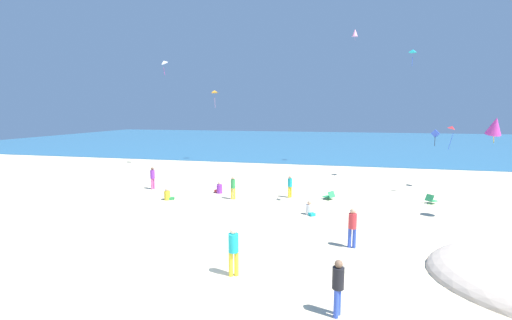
{
  "coord_description": "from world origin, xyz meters",
  "views": [
    {
      "loc": [
        3.76,
        -10.38,
        5.5
      ],
      "look_at": [
        0.0,
        5.6,
        3.21
      ],
      "focal_mm": 24.35,
      "sensor_mm": 36.0,
      "label": 1
    }
  ],
  "objects_px": {
    "person_0": "(153,177)",
    "person_7": "(352,225)",
    "person_4": "(168,195)",
    "person_2": "(338,284)",
    "person_1": "(233,248)",
    "kite_teal": "(413,51)",
    "person_3": "(219,189)",
    "beach_chair_near_camera": "(329,196)",
    "beach_chair_far_right": "(431,199)",
    "kite_red": "(452,128)",
    "kite_blue": "(435,134)",
    "kite_white": "(163,62)",
    "kite_magenta": "(495,126)",
    "person_6": "(290,185)",
    "person_8": "(233,186)",
    "person_5": "(310,210)",
    "kite_orange": "(215,92)",
    "kite_pink": "(355,33)"
  },
  "relations": [
    {
      "from": "person_0",
      "to": "person_7",
      "type": "height_order",
      "value": "person_7"
    },
    {
      "from": "person_4",
      "to": "person_0",
      "type": "bearing_deg",
      "value": 115.02
    },
    {
      "from": "person_2",
      "to": "person_7",
      "type": "relative_size",
      "value": 0.97
    },
    {
      "from": "person_1",
      "to": "kite_teal",
      "type": "xyz_separation_m",
      "value": [
        8.65,
        18.6,
        9.09
      ]
    },
    {
      "from": "person_3",
      "to": "person_7",
      "type": "height_order",
      "value": "person_7"
    },
    {
      "from": "beach_chair_near_camera",
      "to": "person_0",
      "type": "xyz_separation_m",
      "value": [
        -12.4,
        0.12,
        0.67
      ]
    },
    {
      "from": "beach_chair_far_right",
      "to": "person_7",
      "type": "xyz_separation_m",
      "value": [
        -4.9,
        -8.15,
        0.68
      ]
    },
    {
      "from": "person_3",
      "to": "kite_red",
      "type": "relative_size",
      "value": 0.48
    },
    {
      "from": "kite_red",
      "to": "person_4",
      "type": "bearing_deg",
      "value": -157.65
    },
    {
      "from": "person_1",
      "to": "kite_blue",
      "type": "bearing_deg",
      "value": 121.64
    },
    {
      "from": "person_1",
      "to": "kite_white",
      "type": "xyz_separation_m",
      "value": [
        -13.47,
        21.13,
        9.3
      ]
    },
    {
      "from": "kite_teal",
      "to": "beach_chair_far_right",
      "type": "bearing_deg",
      "value": -88.21
    },
    {
      "from": "kite_white",
      "to": "beach_chair_far_right",
      "type": "bearing_deg",
      "value": -23.09
    },
    {
      "from": "person_2",
      "to": "person_0",
      "type": "bearing_deg",
      "value": 154.18
    },
    {
      "from": "person_4",
      "to": "kite_magenta",
      "type": "xyz_separation_m",
      "value": [
        17.61,
        -0.59,
        4.54
      ]
    },
    {
      "from": "person_6",
      "to": "kite_magenta",
      "type": "relative_size",
      "value": 1.09
    },
    {
      "from": "person_3",
      "to": "kite_white",
      "type": "height_order",
      "value": "kite_white"
    },
    {
      "from": "beach_chair_near_camera",
      "to": "person_7",
      "type": "xyz_separation_m",
      "value": [
        1.07,
        -7.82,
        0.71
      ]
    },
    {
      "from": "person_3",
      "to": "person_8",
      "type": "distance_m",
      "value": 2.06
    },
    {
      "from": "kite_white",
      "to": "kite_blue",
      "type": "bearing_deg",
      "value": -16.85
    },
    {
      "from": "person_0",
      "to": "person_3",
      "type": "height_order",
      "value": "person_0"
    },
    {
      "from": "beach_chair_near_camera",
      "to": "person_2",
      "type": "distance_m",
      "value": 12.9
    },
    {
      "from": "beach_chair_near_camera",
      "to": "person_5",
      "type": "bearing_deg",
      "value": 108.21
    },
    {
      "from": "person_7",
      "to": "kite_magenta",
      "type": "height_order",
      "value": "kite_magenta"
    },
    {
      "from": "beach_chair_near_camera",
      "to": "person_8",
      "type": "relative_size",
      "value": 0.58
    },
    {
      "from": "person_2",
      "to": "person_6",
      "type": "relative_size",
      "value": 1.11
    },
    {
      "from": "person_1",
      "to": "person_3",
      "type": "relative_size",
      "value": 2.08
    },
    {
      "from": "person_3",
      "to": "kite_blue",
      "type": "bearing_deg",
      "value": -128.72
    },
    {
      "from": "person_3",
      "to": "kite_magenta",
      "type": "xyz_separation_m",
      "value": [
        15.08,
        -3.08,
        4.53
      ]
    },
    {
      "from": "person_5",
      "to": "beach_chair_near_camera",
      "type": "bearing_deg",
      "value": 126.67
    },
    {
      "from": "beach_chair_far_right",
      "to": "kite_blue",
      "type": "relative_size",
      "value": 0.7
    },
    {
      "from": "person_5",
      "to": "kite_blue",
      "type": "bearing_deg",
      "value": 92.31
    },
    {
      "from": "kite_orange",
      "to": "person_1",
      "type": "bearing_deg",
      "value": -68.93
    },
    {
      "from": "kite_red",
      "to": "person_3",
      "type": "bearing_deg",
      "value": -162.36
    },
    {
      "from": "person_4",
      "to": "person_7",
      "type": "xyz_separation_m",
      "value": [
        10.98,
        -5.37,
        0.66
      ]
    },
    {
      "from": "person_3",
      "to": "kite_magenta",
      "type": "distance_m",
      "value": 16.04
    },
    {
      "from": "kite_pink",
      "to": "kite_orange",
      "type": "relative_size",
      "value": 0.57
    },
    {
      "from": "person_6",
      "to": "person_8",
      "type": "xyz_separation_m",
      "value": [
        -3.44,
        -1.26,
        0.01
      ]
    },
    {
      "from": "person_0",
      "to": "kite_white",
      "type": "height_order",
      "value": "kite_white"
    },
    {
      "from": "person_8",
      "to": "person_4",
      "type": "bearing_deg",
      "value": -78.21
    },
    {
      "from": "person_6",
      "to": "kite_magenta",
      "type": "xyz_separation_m",
      "value": [
        10.22,
        -2.95,
        4.0
      ]
    },
    {
      "from": "person_4",
      "to": "kite_white",
      "type": "relative_size",
      "value": 0.52
    },
    {
      "from": "person_8",
      "to": "person_0",
      "type": "bearing_deg",
      "value": -106.57
    },
    {
      "from": "kite_teal",
      "to": "kite_orange",
      "type": "xyz_separation_m",
      "value": [
        -18.66,
        7.36,
        -2.4
      ]
    },
    {
      "from": "kite_teal",
      "to": "kite_white",
      "type": "bearing_deg",
      "value": 173.47
    },
    {
      "from": "kite_pink",
      "to": "person_2",
      "type": "bearing_deg",
      "value": -92.51
    },
    {
      "from": "person_8",
      "to": "kite_red",
      "type": "bearing_deg",
      "value": 110.32
    },
    {
      "from": "person_2",
      "to": "person_8",
      "type": "bearing_deg",
      "value": 138.64
    },
    {
      "from": "beach_chair_far_right",
      "to": "person_8",
      "type": "height_order",
      "value": "person_8"
    },
    {
      "from": "person_1",
      "to": "person_6",
      "type": "relative_size",
      "value": 1.18
    }
  ]
}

